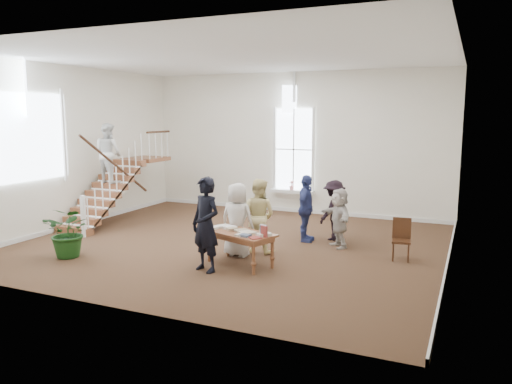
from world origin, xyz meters
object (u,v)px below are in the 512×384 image
at_px(woman_cluster_a, 306,208).
at_px(woman_cluster_b, 334,210).
at_px(floor_plant, 69,232).
at_px(side_chair, 401,237).
at_px(police_officer, 206,225).
at_px(library_table, 239,236).
at_px(elderly_woman, 237,220).
at_px(woman_cluster_c, 339,218).
at_px(person_yellow, 258,216).

bearing_deg(woman_cluster_a, woman_cluster_b, -57.72).
xyz_separation_m(floor_plant, side_chair, (6.81, 2.83, -0.07)).
xyz_separation_m(woman_cluster_a, side_chair, (2.42, -0.64, -0.34)).
bearing_deg(police_officer, library_table, 74.54).
bearing_deg(elderly_woman, police_officer, 87.53).
distance_m(library_table, woman_cluster_c, 2.75).
bearing_deg(police_officer, woman_cluster_a, 89.20).
height_order(police_officer, person_yellow, police_officer).
bearing_deg(police_officer, elderly_woman, 104.12).
relative_size(library_table, woman_cluster_a, 1.00).
bearing_deg(person_yellow, woman_cluster_a, -112.51).
bearing_deg(side_chair, woman_cluster_c, 156.64).
distance_m(police_officer, side_chair, 4.33).
xyz_separation_m(woman_cluster_c, side_chair, (1.52, -0.44, -0.21)).
height_order(woman_cluster_b, floor_plant, woman_cluster_b).
bearing_deg(elderly_woman, person_yellow, -118.86).
distance_m(person_yellow, woman_cluster_b, 2.24).
xyz_separation_m(elderly_woman, woman_cluster_c, (1.90, 1.66, -0.12)).
xyz_separation_m(police_officer, woman_cluster_a, (1.10, 3.11, -0.12)).
xyz_separation_m(woman_cluster_b, side_chair, (1.82, -1.09, -0.26)).
distance_m(police_officer, woman_cluster_a, 3.31).
distance_m(woman_cluster_a, woman_cluster_b, 0.75).
bearing_deg(floor_plant, elderly_woman, 25.37).
height_order(library_table, person_yellow, person_yellow).
bearing_deg(woman_cluster_c, floor_plant, -96.29).
bearing_deg(woman_cluster_c, police_officer, -72.51).
distance_m(person_yellow, floor_plant, 4.25).
bearing_deg(person_yellow, elderly_woman, 63.78).
bearing_deg(floor_plant, woman_cluster_b, 38.16).
distance_m(elderly_woman, side_chair, 3.65).
distance_m(library_table, side_chair, 3.58).
bearing_deg(person_yellow, woman_cluster_c, -139.26).
xyz_separation_m(person_yellow, floor_plant, (-3.69, -2.10, -0.28)).
height_order(library_table, floor_plant, floor_plant).
height_order(woman_cluster_a, woman_cluster_c, woman_cluster_a).
distance_m(woman_cluster_c, side_chair, 1.60).
bearing_deg(library_table, person_yellow, 111.29).
relative_size(elderly_woman, woman_cluster_b, 1.09).
bearing_deg(woman_cluster_a, library_table, 160.39).
bearing_deg(woman_cluster_c, person_yellow, -92.02).
height_order(woman_cluster_a, floor_plant, woman_cluster_a).
height_order(woman_cluster_c, side_chair, woman_cluster_c).
bearing_deg(side_chair, woman_cluster_a, 158.02).
relative_size(person_yellow, woman_cluster_c, 1.20).
height_order(library_table, woman_cluster_a, woman_cluster_a).
height_order(library_table, woman_cluster_c, woman_cluster_c).
relative_size(woman_cluster_a, side_chair, 1.84).
bearing_deg(woman_cluster_b, person_yellow, -15.61).
relative_size(woman_cluster_a, woman_cluster_b, 1.10).
bearing_deg(woman_cluster_a, woman_cluster_c, -107.12).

